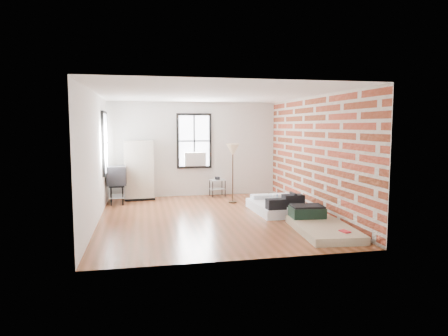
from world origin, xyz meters
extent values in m
plane|color=brown|center=(0.00, 0.00, 0.00)|extent=(6.00, 6.00, 0.00)
cube|color=silver|center=(0.00, 3.00, 1.40)|extent=(5.00, 0.01, 2.80)
cube|color=silver|center=(0.00, -3.00, 1.40)|extent=(5.00, 0.01, 2.80)
cube|color=silver|center=(-2.50, 0.00, 1.40)|extent=(0.01, 6.00, 2.80)
cube|color=#963723|center=(2.50, 0.00, 1.40)|extent=(0.02, 6.00, 2.80)
cube|color=white|center=(0.00, 0.00, 2.80)|extent=(5.00, 6.00, 0.01)
cube|color=white|center=(0.00, 2.95, 1.65)|extent=(0.90, 0.02, 1.50)
cube|color=black|center=(-0.48, 2.97, 1.65)|extent=(0.07, 0.08, 1.64)
cube|color=black|center=(0.48, 2.97, 1.65)|extent=(0.07, 0.08, 1.64)
cube|color=black|center=(0.00, 2.97, 2.44)|extent=(0.90, 0.08, 0.07)
cube|color=black|center=(0.00, 2.97, 0.86)|extent=(0.90, 0.08, 0.07)
cube|color=black|center=(0.00, 2.94, 1.65)|extent=(0.04, 0.02, 1.50)
cube|color=black|center=(0.00, 2.94, 1.65)|extent=(0.90, 0.02, 0.04)
cube|color=silver|center=(0.00, 2.83, 1.12)|extent=(0.62, 0.30, 0.40)
cube|color=white|center=(-2.45, 1.80, 1.65)|extent=(0.02, 0.90, 1.50)
cube|color=black|center=(-2.47, 1.32, 1.65)|extent=(0.08, 0.07, 1.64)
cube|color=black|center=(-2.47, 2.29, 1.65)|extent=(0.08, 0.07, 1.64)
cube|color=black|center=(-2.47, 1.80, 2.44)|extent=(0.08, 0.90, 0.07)
cube|color=black|center=(-2.47, 1.80, 0.86)|extent=(0.08, 0.90, 0.07)
cube|color=black|center=(-2.44, 1.80, 1.65)|extent=(0.02, 0.04, 1.50)
cube|color=black|center=(-2.44, 1.80, 1.65)|extent=(0.02, 0.90, 0.04)
cube|color=white|center=(1.75, 0.26, 0.11)|extent=(1.29, 1.72, 0.22)
cube|color=white|center=(1.46, 0.91, 0.27)|extent=(0.49, 0.32, 0.11)
cube|color=white|center=(1.99, 0.93, 0.27)|extent=(0.49, 0.32, 0.11)
cube|color=black|center=(1.94, -0.14, 0.35)|extent=(0.49, 0.30, 0.26)
cylinder|color=black|center=(1.94, -0.14, 0.51)|extent=(0.08, 0.31, 0.07)
cube|color=black|center=(1.42, -0.42, 0.34)|extent=(0.43, 0.28, 0.23)
cylinder|color=silver|center=(1.66, 0.21, 0.32)|extent=(0.06, 0.06, 0.19)
cylinder|color=#172CA1|center=(1.66, 0.21, 0.43)|extent=(0.03, 0.03, 0.03)
cube|color=tan|center=(1.95, -1.74, 0.08)|extent=(1.15, 1.98, 0.15)
cube|color=black|center=(1.91, -1.03, 0.26)|extent=(0.74, 0.56, 0.22)
cube|color=black|center=(1.91, -1.03, 0.39)|extent=(0.70, 0.51, 0.04)
cube|color=red|center=(2.10, -2.30, 0.16)|extent=(0.17, 0.22, 0.03)
cube|color=black|center=(-1.63, 2.65, 0.03)|extent=(0.87, 0.53, 0.06)
cube|color=beige|center=(-1.63, 2.65, 0.87)|extent=(0.83, 0.49, 1.62)
cylinder|color=black|center=(0.48, 2.54, 0.24)|extent=(0.02, 0.02, 0.49)
cylinder|color=black|center=(0.87, 2.60, 0.24)|extent=(0.02, 0.02, 0.49)
cylinder|color=black|center=(0.45, 2.84, 0.24)|extent=(0.02, 0.02, 0.49)
cylinder|color=black|center=(0.83, 2.90, 0.24)|extent=(0.02, 0.02, 0.49)
cube|color=silver|center=(0.66, 2.72, 0.49)|extent=(0.49, 0.41, 0.02)
cube|color=silver|center=(0.66, 2.72, 0.22)|extent=(0.47, 0.39, 0.02)
cube|color=black|center=(0.66, 2.72, 0.54)|extent=(0.13, 0.17, 0.09)
cylinder|color=black|center=(0.88, 1.64, 0.01)|extent=(0.23, 0.23, 0.03)
cylinder|color=black|center=(0.88, 1.64, 0.72)|extent=(0.03, 0.03, 1.39)
cone|color=tan|center=(0.88, 1.64, 1.46)|extent=(0.34, 0.34, 0.31)
cylinder|color=black|center=(-2.35, 1.83, 0.25)|extent=(0.03, 0.03, 0.50)
cylinder|color=black|center=(-2.05, 1.85, 0.25)|extent=(0.03, 0.03, 0.50)
cylinder|color=black|center=(-2.39, 2.43, 0.25)|extent=(0.03, 0.03, 0.50)
cylinder|color=black|center=(-2.09, 2.45, 0.25)|extent=(0.03, 0.03, 0.50)
cube|color=black|center=(-2.22, 2.14, 0.50)|extent=(0.44, 0.75, 0.03)
cube|color=silver|center=(-2.22, 2.14, 0.20)|extent=(0.42, 0.72, 0.02)
cube|color=black|center=(-2.22, 2.14, 0.77)|extent=(0.53, 0.61, 0.50)
cube|color=black|center=(-1.97, 2.15, 0.77)|extent=(0.05, 0.48, 0.40)
camera|label=1|loc=(-1.51, -8.88, 2.09)|focal=32.00mm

